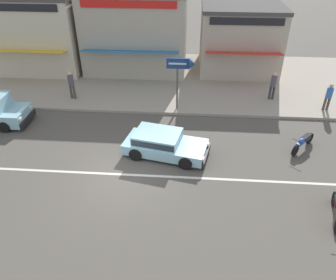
{
  "coord_description": "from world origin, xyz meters",
  "views": [
    {
      "loc": [
        2.73,
        -10.75,
        8.98
      ],
      "look_at": [
        1.81,
        1.62,
        0.8
      ],
      "focal_mm": 35.0,
      "sensor_mm": 36.0,
      "label": 1
    }
  ],
  "objects_px": {
    "motorcycle_1": "(303,142)",
    "hatchback_pale_blue_1": "(163,143)",
    "pedestrian_near_clock": "(329,95)",
    "pedestrian_far_end": "(71,83)",
    "shopfront_far_kios": "(239,37)",
    "pedestrian_mid_kerb": "(273,84)",
    "shopfront_corner_warung": "(137,29)",
    "shopfront_mid_block": "(34,31)",
    "arrow_signboard": "(187,67)"
  },
  "relations": [
    {
      "from": "pedestrian_mid_kerb",
      "to": "shopfront_far_kios",
      "type": "distance_m",
      "value": 5.56
    },
    {
      "from": "shopfront_corner_warung",
      "to": "pedestrian_near_clock",
      "type": "bearing_deg",
      "value": -27.76
    },
    {
      "from": "motorcycle_1",
      "to": "arrow_signboard",
      "type": "bearing_deg",
      "value": 148.58
    },
    {
      "from": "motorcycle_1",
      "to": "pedestrian_far_end",
      "type": "distance_m",
      "value": 13.2
    },
    {
      "from": "shopfront_mid_block",
      "to": "pedestrian_far_end",
      "type": "bearing_deg",
      "value": -51.44
    },
    {
      "from": "hatchback_pale_blue_1",
      "to": "pedestrian_mid_kerb",
      "type": "distance_m",
      "value": 8.47
    },
    {
      "from": "hatchback_pale_blue_1",
      "to": "shopfront_corner_warung",
      "type": "bearing_deg",
      "value": 104.29
    },
    {
      "from": "pedestrian_mid_kerb",
      "to": "hatchback_pale_blue_1",
      "type": "bearing_deg",
      "value": -135.68
    },
    {
      "from": "arrow_signboard",
      "to": "shopfront_far_kios",
      "type": "relative_size",
      "value": 0.49
    },
    {
      "from": "pedestrian_far_end",
      "to": "shopfront_far_kios",
      "type": "distance_m",
      "value": 11.98
    },
    {
      "from": "shopfront_mid_block",
      "to": "shopfront_far_kios",
      "type": "height_order",
      "value": "shopfront_mid_block"
    },
    {
      "from": "shopfront_mid_block",
      "to": "pedestrian_near_clock",
      "type": "bearing_deg",
      "value": -16.35
    },
    {
      "from": "shopfront_corner_warung",
      "to": "shopfront_far_kios",
      "type": "relative_size",
      "value": 1.15
    },
    {
      "from": "motorcycle_1",
      "to": "pedestrian_far_end",
      "type": "relative_size",
      "value": 0.91
    },
    {
      "from": "shopfront_mid_block",
      "to": "shopfront_far_kios",
      "type": "xyz_separation_m",
      "value": [
        14.4,
        0.84,
        -0.35
      ]
    },
    {
      "from": "shopfront_corner_warung",
      "to": "arrow_signboard",
      "type": "bearing_deg",
      "value": -60.43
    },
    {
      "from": "pedestrian_mid_kerb",
      "to": "arrow_signboard",
      "type": "bearing_deg",
      "value": -162.0
    },
    {
      "from": "pedestrian_far_end",
      "to": "shopfront_far_kios",
      "type": "relative_size",
      "value": 0.28
    },
    {
      "from": "hatchback_pale_blue_1",
      "to": "pedestrian_far_end",
      "type": "height_order",
      "value": "pedestrian_far_end"
    },
    {
      "from": "pedestrian_mid_kerb",
      "to": "shopfront_far_kios",
      "type": "bearing_deg",
      "value": 107.23
    },
    {
      "from": "motorcycle_1",
      "to": "shopfront_far_kios",
      "type": "xyz_separation_m",
      "value": [
        -2.14,
        10.25,
        1.95
      ]
    },
    {
      "from": "pedestrian_near_clock",
      "to": "shopfront_mid_block",
      "type": "height_order",
      "value": "shopfront_mid_block"
    },
    {
      "from": "arrow_signboard",
      "to": "shopfront_mid_block",
      "type": "xyz_separation_m",
      "value": [
        -10.93,
        5.98,
        0.07
      ]
    },
    {
      "from": "pedestrian_far_end",
      "to": "shopfront_corner_warung",
      "type": "relative_size",
      "value": 0.24
    },
    {
      "from": "pedestrian_near_clock",
      "to": "shopfront_mid_block",
      "type": "relative_size",
      "value": 0.23
    },
    {
      "from": "shopfront_corner_warung",
      "to": "shopfront_mid_block",
      "type": "distance_m",
      "value": 7.23
    },
    {
      "from": "hatchback_pale_blue_1",
      "to": "motorcycle_1",
      "type": "distance_m",
      "value": 6.64
    },
    {
      "from": "motorcycle_1",
      "to": "pedestrian_far_end",
      "type": "bearing_deg",
      "value": 161.01
    },
    {
      "from": "motorcycle_1",
      "to": "hatchback_pale_blue_1",
      "type": "bearing_deg",
      "value": -172.83
    },
    {
      "from": "hatchback_pale_blue_1",
      "to": "motorcycle_1",
      "type": "xyz_separation_m",
      "value": [
        6.58,
        0.83,
        -0.16
      ]
    },
    {
      "from": "pedestrian_far_end",
      "to": "shopfront_corner_warung",
      "type": "distance_m",
      "value": 6.73
    },
    {
      "from": "pedestrian_mid_kerb",
      "to": "pedestrian_near_clock",
      "type": "bearing_deg",
      "value": -22.93
    },
    {
      "from": "arrow_signboard",
      "to": "shopfront_corner_warung",
      "type": "relative_size",
      "value": 0.43
    },
    {
      "from": "arrow_signboard",
      "to": "pedestrian_near_clock",
      "type": "xyz_separation_m",
      "value": [
        7.89,
        0.46,
        -1.59
      ]
    },
    {
      "from": "hatchback_pale_blue_1",
      "to": "pedestrian_mid_kerb",
      "type": "height_order",
      "value": "pedestrian_mid_kerb"
    },
    {
      "from": "shopfront_corner_warung",
      "to": "shopfront_far_kios",
      "type": "distance_m",
      "value": 7.22
    },
    {
      "from": "hatchback_pale_blue_1",
      "to": "shopfront_corner_warung",
      "type": "relative_size",
      "value": 0.58
    },
    {
      "from": "pedestrian_near_clock",
      "to": "shopfront_mid_block",
      "type": "bearing_deg",
      "value": 163.65
    },
    {
      "from": "shopfront_corner_warung",
      "to": "motorcycle_1",
      "type": "bearing_deg",
      "value": -46.95
    },
    {
      "from": "hatchback_pale_blue_1",
      "to": "pedestrian_mid_kerb",
      "type": "xyz_separation_m",
      "value": [
        6.05,
        5.9,
        0.54
      ]
    },
    {
      "from": "pedestrian_mid_kerb",
      "to": "shopfront_mid_block",
      "type": "distance_m",
      "value": 16.66
    },
    {
      "from": "pedestrian_mid_kerb",
      "to": "shopfront_corner_warung",
      "type": "xyz_separation_m",
      "value": [
        -8.8,
        4.92,
        1.71
      ]
    },
    {
      "from": "hatchback_pale_blue_1",
      "to": "pedestrian_near_clock",
      "type": "height_order",
      "value": "pedestrian_near_clock"
    },
    {
      "from": "shopfront_mid_block",
      "to": "motorcycle_1",
      "type": "bearing_deg",
      "value": -29.62
    },
    {
      "from": "pedestrian_far_end",
      "to": "shopfront_far_kios",
      "type": "height_order",
      "value": "shopfront_far_kios"
    },
    {
      "from": "arrow_signboard",
      "to": "pedestrian_far_end",
      "type": "distance_m",
      "value": 7.07
    },
    {
      "from": "motorcycle_1",
      "to": "pedestrian_near_clock",
      "type": "bearing_deg",
      "value": 59.57
    },
    {
      "from": "pedestrian_mid_kerb",
      "to": "motorcycle_1",
      "type": "bearing_deg",
      "value": -83.96
    },
    {
      "from": "shopfront_corner_warung",
      "to": "pedestrian_mid_kerb",
      "type": "bearing_deg",
      "value": -29.22
    },
    {
      "from": "hatchback_pale_blue_1",
      "to": "shopfront_mid_block",
      "type": "relative_size",
      "value": 0.59
    }
  ]
}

